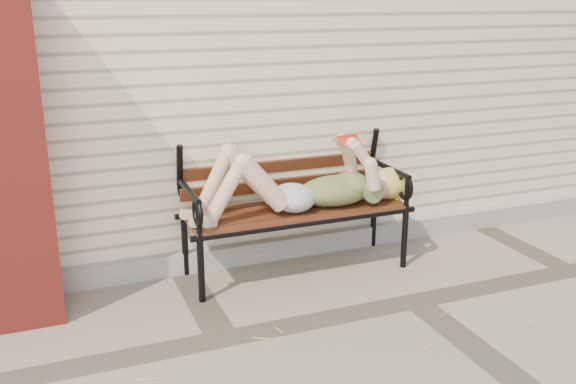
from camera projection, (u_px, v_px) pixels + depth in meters
name	position (u px, v px, depth m)	size (l,w,h in m)	color
ground	(415.00, 301.00, 4.02)	(80.00, 80.00, 0.00)	gray
house_wall	(257.00, 31.00, 6.24)	(8.00, 4.00, 3.00)	#F2E2BD
foundation_strip	(346.00, 238.00, 4.86)	(8.00, 0.10, 0.15)	#9B968C
garden_bench	(291.00, 184.00, 4.39)	(1.65, 0.66, 1.07)	black
reading_woman	(300.00, 184.00, 4.26)	(1.56, 0.35, 0.49)	#092C41
straw_scatter	(352.00, 373.00, 3.25)	(2.68, 1.71, 0.01)	tan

